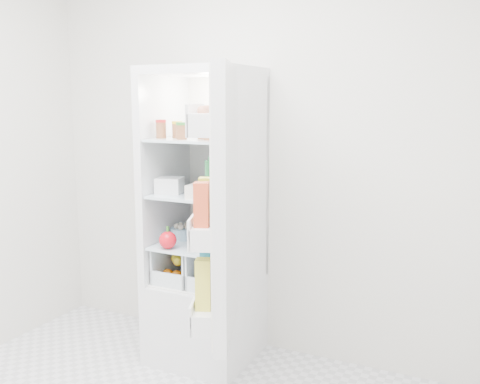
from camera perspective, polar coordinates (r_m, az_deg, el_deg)
The scene contains 21 objects.
room_walls at distance 2.10m, azimuth -15.76°, elevation 8.98°, with size 3.02×3.02×2.61m.
refrigerator at distance 3.37m, azimuth -3.36°, elevation -6.48°, with size 0.60×0.60×1.80m.
shelf_low at distance 3.30m, azimuth -3.91°, elevation -5.50°, with size 0.49×0.53×0.01m, color silver.
shelf_mid at distance 3.23m, azimuth -3.97°, elevation -0.19°, with size 0.49×0.53×0.01m, color silver.
shelf_top at distance 3.19m, azimuth -4.04°, elevation 5.65°, with size 0.49×0.53×0.01m, color silver.
crisper_left at distance 3.40m, azimuth -5.69°, elevation -7.37°, with size 0.23×0.46×0.22m, color silver, non-canonical shape.
crisper_right at distance 3.28m, azimuth -2.01°, elevation -7.95°, with size 0.23×0.46×0.22m, color silver, non-canonical shape.
condiment_jars at distance 3.09m, azimuth -5.09°, elevation 6.43°, with size 0.46×0.16×0.08m.
squeeze_bottle at distance 3.24m, azimuth 0.78°, elevation 7.27°, with size 0.05×0.05×0.16m, color white.
tub_white at distance 3.23m, azimuth -7.51°, elevation 0.71°, with size 0.15×0.15×0.09m, color silver.
tub_cream at distance 3.03m, azimuth -4.23°, elevation 0.05°, with size 0.14×0.14×0.08m, color silver.
tin_red at distance 2.94m, azimuth -2.83°, elevation -0.48°, with size 0.08×0.08×0.05m, color red.
foil_tray at distance 3.26m, azimuth -3.93°, elevation 0.34°, with size 0.14×0.11×0.04m, color silver.
tub_green at distance 3.20m, azimuth -0.80°, elevation 0.59°, with size 0.10×0.14×0.08m, color #469A51.
red_cabbage at distance 3.25m, azimuth -3.15°, elevation -4.02°, with size 0.17×0.17×0.17m, color #4C1A4E.
bell_pepper at distance 3.17m, azimuth -7.71°, elevation -5.10°, with size 0.10×0.10×0.10m, color red.
mushroom_bowl at distance 3.39m, azimuth -6.17°, elevation -4.40°, with size 0.15×0.15×0.07m, color #95C3DF.
salad_bag at distance 3.11m, azimuth -3.79°, elevation -5.14°, with size 0.12×0.12×0.12m, color #A3C090.
citrus_pile at distance 3.38m, azimuth -6.06°, elevation -7.87°, with size 0.20×0.31×0.16m.
veg_pile at distance 3.29m, azimuth -1.94°, elevation -8.75°, with size 0.16×0.30×0.10m.
fridge_door at distance 2.55m, azimuth -2.16°, elevation -1.87°, with size 0.36×0.58×1.30m.
Camera 1 is at (1.40, -1.57, 1.60)m, focal length 40.00 mm.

